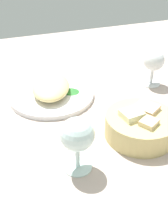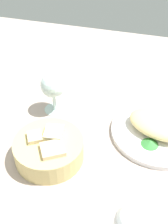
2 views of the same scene
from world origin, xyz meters
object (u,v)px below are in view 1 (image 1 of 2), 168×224
Objects in this scene: plate at (51,95)px; wine_glass_near at (77,137)px; wine_glass_far at (154,62)px; bread_basket at (140,125)px.

wine_glass_near reaches higher than plate.
wine_glass_far is at bearing 84.89° from plate.
wine_glass_far is (-28.15, 34.53, -0.91)cm from wine_glass_near.
bread_basket is at bearing 106.96° from wine_glass_near.
plate is at bearing -95.11° from wine_glass_far.
bread_basket is (25.56, 16.29, 2.46)cm from plate.
wine_glass_far is at bearing 129.19° from wine_glass_near.
bread_basket is 19.69cm from wine_glass_near.
bread_basket is at bearing -35.97° from wine_glass_far.
bread_basket is 1.36× the size of wine_glass_near.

